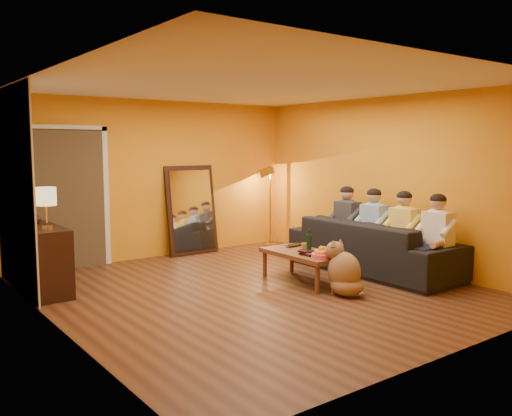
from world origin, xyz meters
TOP-DOWN VIEW (x-y plane):
  - room_shell at (0.00, 0.37)m, footprint 5.00×5.50m
  - white_accent at (-2.48, 1.75)m, footprint 0.02×1.90m
  - doorway_recess at (-1.50, 2.83)m, footprint 1.06×0.30m
  - door_jamb_left at (-2.07, 2.71)m, footprint 0.08×0.06m
  - door_jamb_right at (-0.93, 2.71)m, footprint 0.08×0.06m
  - door_header at (-1.50, 2.71)m, footprint 1.22×0.06m
  - mirror_frame at (0.55, 2.63)m, footprint 0.92×0.27m
  - mirror_glass at (0.55, 2.59)m, footprint 0.78×0.21m
  - sideboard at (-2.24, 1.55)m, footprint 0.44×1.18m
  - table_lamp at (-2.24, 1.25)m, footprint 0.24×0.24m
  - sofa at (2.00, -0.18)m, footprint 2.64×1.03m
  - coffee_table at (0.77, -0.03)m, footprint 0.63×1.23m
  - floor_lamp at (2.06, 2.35)m, footprint 0.35×0.31m
  - dog at (0.74, -0.81)m, footprint 0.52×0.67m
  - person_far_left at (2.13, -1.18)m, footprint 0.70×0.44m
  - person_mid_left at (2.13, -0.63)m, footprint 0.70×0.44m
  - person_mid_right at (2.13, -0.08)m, footprint 0.70×0.44m
  - person_far_right at (2.13, 0.47)m, footprint 0.70×0.44m
  - fruit_bowl at (0.67, -0.48)m, footprint 0.26×0.26m
  - wine_bottle at (0.82, -0.08)m, footprint 0.07×0.07m
  - tumbler at (0.89, 0.09)m, footprint 0.12×0.12m
  - laptop at (0.95, 0.32)m, footprint 0.34×0.25m
  - book_lower at (0.59, -0.23)m, footprint 0.17×0.22m
  - book_mid at (0.60, -0.22)m, footprint 0.20×0.26m
  - book_upper at (0.59, -0.24)m, footprint 0.23×0.26m
  - vase at (-2.24, 1.80)m, footprint 0.16×0.16m
  - flowers at (-2.24, 1.80)m, footprint 0.17×0.17m

SIDE VIEW (x-z plane):
  - coffee_table at x=0.77m, z-range 0.00..0.42m
  - dog at x=0.74m, z-range 0.00..0.69m
  - sofa at x=2.00m, z-range 0.00..0.77m
  - sideboard at x=-2.24m, z-range 0.00..0.85m
  - book_lower at x=0.59m, z-range 0.42..0.44m
  - laptop at x=0.95m, z-range 0.42..0.44m
  - book_mid at x=0.60m, z-range 0.44..0.46m
  - tumbler at x=0.89m, z-range 0.42..0.51m
  - book_upper at x=0.59m, z-range 0.46..0.48m
  - fruit_bowl at x=0.67m, z-range 0.42..0.58m
  - wine_bottle at x=0.82m, z-range 0.42..0.73m
  - person_far_left at x=2.13m, z-range 0.00..1.22m
  - person_mid_left at x=2.13m, z-range 0.00..1.22m
  - person_mid_right at x=2.13m, z-range 0.00..1.22m
  - person_far_right at x=2.13m, z-range 0.00..1.22m
  - floor_lamp at x=2.06m, z-range 0.00..1.44m
  - mirror_frame at x=0.55m, z-range 0.00..1.52m
  - mirror_glass at x=0.55m, z-range 0.09..1.43m
  - vase at x=-2.24m, z-range 0.85..1.02m
  - doorway_recess at x=-1.50m, z-range 0.00..2.10m
  - door_jamb_left at x=-2.07m, z-range -0.05..2.15m
  - door_jamb_right at x=-0.93m, z-range -0.05..2.15m
  - table_lamp at x=-2.24m, z-range 0.85..1.36m
  - flowers at x=-2.24m, z-range 0.97..1.36m
  - room_shell at x=0.00m, z-range 0.00..2.60m
  - white_accent at x=-2.48m, z-range 0.01..2.59m
  - door_header at x=-1.50m, z-range 2.08..2.16m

